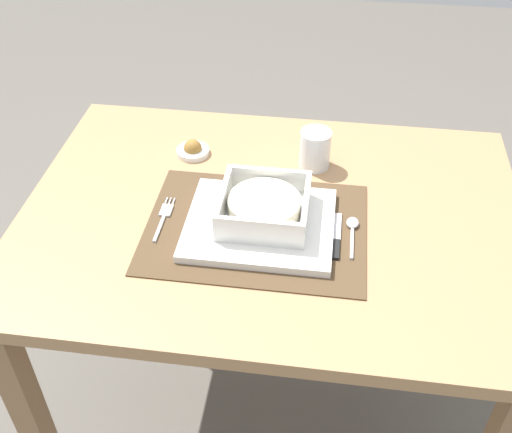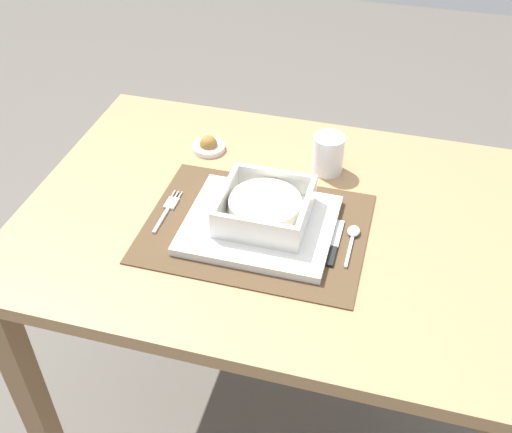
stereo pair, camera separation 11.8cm
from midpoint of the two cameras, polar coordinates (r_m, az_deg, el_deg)
ground_plane at (r=1.77m, az=-0.96°, el=-17.47°), size 6.00×6.00×0.00m
dining_table at (r=1.30m, az=-1.24°, el=-3.06°), size 1.00×0.72×0.70m
placemat at (r=1.20m, az=-2.82°, el=-1.16°), size 0.42×0.32×0.00m
serving_plate at (r=1.19m, az=-2.48°, el=-0.84°), size 0.28×0.24×0.02m
porridge_bowl at (r=1.18m, az=-2.10°, el=0.72°), size 0.17×0.17×0.06m
fork at (r=1.24m, az=-11.11°, el=-0.04°), size 0.02×0.13×0.00m
spoon at (r=1.19m, az=6.07°, el=-1.09°), size 0.02×0.11×0.01m
butter_knife at (r=1.17m, az=4.58°, el=-2.15°), size 0.01×0.13×0.01m
drinking_glass at (r=1.34m, az=2.93°, el=5.98°), size 0.07×0.07×0.09m
condiment_saucer at (r=1.41m, az=-8.23°, el=5.98°), size 0.07×0.07×0.04m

